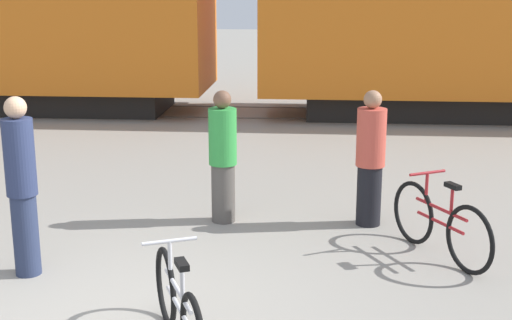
# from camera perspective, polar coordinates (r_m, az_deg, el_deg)

# --- Properties ---
(rail_near) EXTENTS (38.78, 0.07, 0.01)m
(rail_near) POSITION_cam_1_polar(r_m,az_deg,el_deg) (15.73, -1.92, 3.40)
(rail_near) COLOR #4C4238
(rail_near) RESTS_ON ground_plane
(rail_far) EXTENTS (38.78, 0.07, 0.01)m
(rail_far) POSITION_cam_1_polar(r_m,az_deg,el_deg) (17.13, -1.37, 4.28)
(rail_far) COLOR #4C4238
(rail_far) RESTS_ON ground_plane
(bicycle_maroon) EXTENTS (0.84, 1.51, 0.90)m
(bicycle_maroon) POSITION_cam_1_polar(r_m,az_deg,el_deg) (7.96, 14.49, -4.95)
(bicycle_maroon) COLOR black
(bicycle_maroon) RESTS_ON ground_plane
(bicycle_silver) EXTENTS (0.72, 1.55, 0.86)m
(bicycle_silver) POSITION_cam_1_polar(r_m,az_deg,el_deg) (5.89, -6.23, -11.67)
(bicycle_silver) COLOR black
(bicycle_silver) RESTS_ON ground_plane
(person_in_navy) EXTENTS (0.30, 0.30, 1.84)m
(person_in_navy) POSITION_cam_1_polar(r_m,az_deg,el_deg) (7.48, -18.23, -1.97)
(person_in_navy) COLOR #283351
(person_in_navy) RESTS_ON ground_plane
(person_in_red) EXTENTS (0.36, 0.36, 1.67)m
(person_in_red) POSITION_cam_1_polar(r_m,az_deg,el_deg) (8.73, 9.14, 0.09)
(person_in_red) COLOR black
(person_in_red) RESTS_ON ground_plane
(person_in_green) EXTENTS (0.35, 0.35, 1.65)m
(person_in_green) POSITION_cam_1_polar(r_m,az_deg,el_deg) (8.75, -2.67, 0.23)
(person_in_green) COLOR #514C47
(person_in_green) RESTS_ON ground_plane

